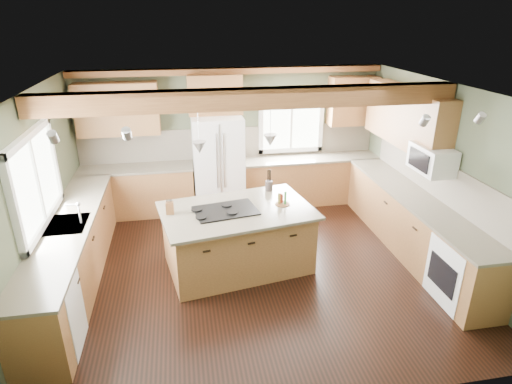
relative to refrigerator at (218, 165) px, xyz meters
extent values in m
plane|color=black|center=(0.30, -2.12, -0.90)|extent=(5.60, 5.60, 0.00)
plane|color=silver|center=(0.30, -2.12, 1.70)|extent=(5.60, 5.60, 0.00)
plane|color=#454D37|center=(0.30, 0.38, 0.40)|extent=(5.60, 0.00, 5.60)
plane|color=#454D37|center=(-2.50, -2.12, 0.40)|extent=(0.00, 5.00, 5.00)
plane|color=#454D37|center=(3.10, -2.12, 0.40)|extent=(0.00, 5.00, 5.00)
cube|color=#5B321A|center=(0.30, -2.02, 1.57)|extent=(5.55, 0.26, 0.26)
cube|color=#5B321A|center=(0.30, 0.28, 1.64)|extent=(5.55, 0.20, 0.10)
cube|color=brown|center=(0.30, 0.36, 0.31)|extent=(5.58, 0.03, 0.58)
cube|color=brown|center=(3.08, -2.07, 0.31)|extent=(0.03, 3.70, 0.58)
cube|color=brown|center=(-1.49, 0.08, -0.46)|extent=(2.02, 0.60, 0.88)
cube|color=#494136|center=(-1.49, 0.08, 0.00)|extent=(2.06, 0.64, 0.04)
cube|color=brown|center=(1.79, 0.08, -0.46)|extent=(2.62, 0.60, 0.88)
cube|color=#494136|center=(1.79, 0.08, 0.00)|extent=(2.66, 0.64, 0.04)
cube|color=brown|center=(-2.20, -2.07, -0.46)|extent=(0.60, 3.70, 0.88)
cube|color=#494136|center=(-2.20, -2.07, 0.00)|extent=(0.64, 3.74, 0.04)
cube|color=brown|center=(2.80, -2.07, -0.46)|extent=(0.60, 3.70, 0.88)
cube|color=#494136|center=(2.80, -2.07, 0.00)|extent=(0.64, 3.74, 0.04)
cube|color=brown|center=(-1.69, 0.21, 1.05)|extent=(1.40, 0.35, 0.90)
cube|color=brown|center=(0.00, 0.21, 1.25)|extent=(0.96, 0.35, 0.70)
cube|color=brown|center=(2.92, -1.22, 1.05)|extent=(0.35, 2.20, 0.90)
cube|color=brown|center=(2.60, 0.21, 1.05)|extent=(0.90, 0.35, 0.90)
cube|color=white|center=(-2.48, -2.07, 0.65)|extent=(0.04, 1.60, 1.05)
cube|color=white|center=(1.45, 0.36, 0.65)|extent=(1.10, 0.04, 1.00)
cube|color=#262628|center=(-2.20, -2.07, 0.01)|extent=(0.50, 0.65, 0.03)
cylinder|color=#B2B2B7|center=(-2.02, -2.07, 0.15)|extent=(0.02, 0.02, 0.28)
cube|color=white|center=(-2.19, -3.37, -0.47)|extent=(0.60, 0.60, 0.84)
cube|color=white|center=(2.79, -3.37, -0.47)|extent=(0.60, 0.72, 0.84)
cube|color=white|center=(2.88, -2.17, 0.65)|extent=(0.40, 0.70, 0.38)
cone|color=#B2B2B7|center=(-0.42, -2.10, 0.98)|extent=(0.18, 0.18, 0.16)
cone|color=#B2B2B7|center=(0.55, -1.94, 0.98)|extent=(0.18, 0.18, 0.16)
cube|color=white|center=(0.00, 0.00, 0.00)|extent=(0.90, 0.74, 1.80)
cube|color=brown|center=(0.07, -2.02, -0.46)|extent=(2.15, 1.52, 0.88)
cube|color=#494136|center=(0.07, -2.02, 0.00)|extent=(2.30, 1.68, 0.04)
cube|color=black|center=(-0.10, -2.05, 0.03)|extent=(0.94, 0.71, 0.02)
cube|color=brown|center=(-0.86, -2.00, 0.11)|extent=(0.11, 0.09, 0.18)
cylinder|color=#443E36|center=(0.66, -1.41, 0.10)|extent=(0.13, 0.13, 0.15)
camera|label=1|loc=(-0.64, -7.46, 2.58)|focal=30.00mm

